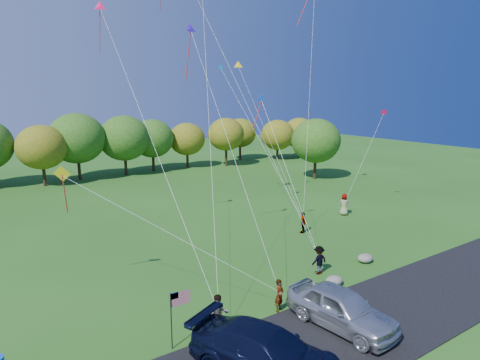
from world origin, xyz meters
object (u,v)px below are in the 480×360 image
(minivan_navy, at_px, (267,353))
(minivan_silver, at_px, (341,308))
(flyer_c, at_px, (319,260))
(flyer_a, at_px, (280,295))
(flyer_b, at_px, (219,314))
(flyer_d, at_px, (303,222))
(flyer_e, at_px, (344,204))

(minivan_navy, xyz_separation_m, minivan_silver, (4.90, 0.81, 0.00))
(minivan_navy, xyz_separation_m, flyer_c, (8.31, 5.66, -0.11))
(minivan_silver, distance_m, flyer_a, 3.08)
(minivan_navy, distance_m, flyer_b, 3.58)
(flyer_a, height_order, flyer_d, flyer_a)
(flyer_c, bearing_deg, minivan_silver, 56.75)
(flyer_a, relative_size, flyer_e, 0.87)
(minivan_navy, relative_size, flyer_e, 3.28)
(flyer_e, bearing_deg, flyer_b, 73.22)
(minivan_silver, distance_m, flyer_b, 5.57)
(minivan_navy, xyz_separation_m, flyer_b, (0.07, 3.58, -0.06))
(minivan_silver, bearing_deg, minivan_navy, -176.79)
(flyer_a, bearing_deg, flyer_e, 4.10)
(flyer_a, distance_m, flyer_d, 12.28)
(minivan_navy, distance_m, flyer_a, 5.06)
(flyer_a, xyz_separation_m, flyer_b, (-3.50, 0.00, 0.08))
(flyer_e, bearing_deg, minivan_navy, 81.03)
(minivan_silver, bearing_deg, flyer_e, 35.55)
(minivan_silver, bearing_deg, flyer_a, 109.56)
(minivan_silver, relative_size, flyer_e, 2.81)
(flyer_a, xyz_separation_m, flyer_e, (15.39, 9.75, 0.12))
(flyer_b, relative_size, flyer_e, 0.96)
(flyer_b, distance_m, flyer_e, 21.25)
(minivan_navy, xyz_separation_m, flyer_a, (3.57, 3.58, -0.14))
(flyer_b, bearing_deg, flyer_a, 20.61)
(minivan_navy, relative_size, flyer_d, 3.79)
(minivan_navy, distance_m, minivan_silver, 4.97)
(minivan_navy, relative_size, flyer_a, 3.77)
(flyer_a, distance_m, flyer_c, 5.18)
(flyer_c, xyz_separation_m, flyer_d, (4.38, 6.12, -0.03))
(minivan_silver, height_order, flyer_a, minivan_silver)
(minivan_navy, height_order, flyer_b, minivan_navy)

